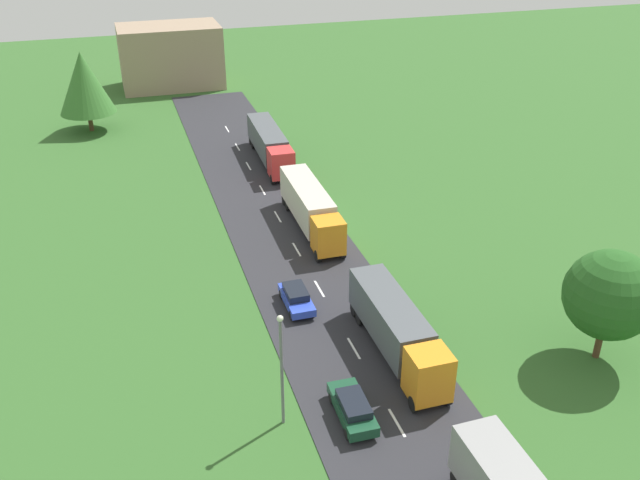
{
  "coord_description": "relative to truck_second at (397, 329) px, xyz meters",
  "views": [
    {
      "loc": [
        -13.2,
        -2.71,
        28.25
      ],
      "look_at": [
        0.83,
        42.74,
        2.86
      ],
      "focal_mm": 38.99,
      "sensor_mm": 36.0,
      "label": 1
    }
  ],
  "objects": [
    {
      "name": "lane_marking_centre",
      "position": [
        -2.4,
        -9.41,
        -2.05
      ],
      "size": [
        0.16,
        119.76,
        0.01
      ],
      "color": "white",
      "rests_on": "road"
    },
    {
      "name": "tree_maple",
      "position": [
        -18.34,
        52.42,
        3.84
      ],
      "size": [
        6.61,
        6.61,
        9.6
      ],
      "color": "#513823",
      "rests_on": "ground"
    },
    {
      "name": "truck_third",
      "position": [
        -0.15,
        19.21,
        0.04
      ],
      "size": [
        2.63,
        12.7,
        3.66
      ],
      "color": "orange",
      "rests_on": "road"
    },
    {
      "name": "road",
      "position": [
        -2.4,
        -6.51,
        -2.09
      ],
      "size": [
        10.0,
        140.0,
        0.06
      ],
      "primitive_type": "cube",
      "color": "#2B2B30",
      "rests_on": "ground"
    },
    {
      "name": "car_third",
      "position": [
        -4.71,
        -4.85,
        -1.28
      ],
      "size": [
        1.89,
        4.59,
        1.47
      ],
      "color": "#19472D",
      "rests_on": "road"
    },
    {
      "name": "lamppost_second",
      "position": [
        -8.63,
        -3.94,
        2.07
      ],
      "size": [
        0.36,
        0.36,
        7.42
      ],
      "color": "slate",
      "rests_on": "ground"
    },
    {
      "name": "distant_building",
      "position": [
        -6.42,
        69.6,
        2.26
      ],
      "size": [
        14.31,
        8.85,
        8.75
      ],
      "primitive_type": "cube",
      "color": "#9E846B",
      "rests_on": "ground"
    },
    {
      "name": "tree_birch",
      "position": [
        12.55,
        -4.03,
        2.67
      ],
      "size": [
        5.8,
        5.8,
        7.69
      ],
      "color": "#513823",
      "rests_on": "ground"
    },
    {
      "name": "truck_fourth",
      "position": [
        0.19,
        35.91,
        -0.03
      ],
      "size": [
        2.84,
        13.51,
        3.47
      ],
      "color": "red",
      "rests_on": "road"
    },
    {
      "name": "car_fourth",
      "position": [
        -4.7,
        7.44,
        -1.31
      ],
      "size": [
        1.81,
        4.27,
        1.42
      ],
      "color": "blue",
      "rests_on": "road"
    },
    {
      "name": "truck_second",
      "position": [
        0.0,
        0.0,
        0.0
      ],
      "size": [
        2.5,
        11.68,
        3.54
      ],
      "color": "orange",
      "rests_on": "road"
    }
  ]
}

